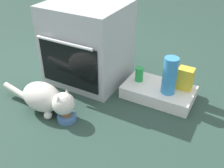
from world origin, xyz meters
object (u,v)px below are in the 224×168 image
(pantry_cabinet, at_px, (158,92))
(cat, at_px, (46,98))
(water_bottle, at_px, (170,76))
(oven, at_px, (88,43))
(snack_bag, at_px, (185,79))
(food_bowl, at_px, (67,117))
(soda_can, at_px, (139,74))

(pantry_cabinet, bearing_deg, cat, -138.67)
(cat, relative_size, water_bottle, 2.38)
(oven, distance_m, snack_bag, 0.87)
(oven, relative_size, pantry_cabinet, 1.22)
(food_bowl, distance_m, water_bottle, 0.83)
(oven, bearing_deg, food_bowl, -72.57)
(pantry_cabinet, bearing_deg, snack_bag, 23.25)
(cat, relative_size, snack_bag, 3.97)
(cat, bearing_deg, water_bottle, 38.39)
(cat, height_order, snack_bag, snack_bag)
(pantry_cabinet, relative_size, water_bottle, 1.88)
(oven, relative_size, snack_bag, 3.84)
(food_bowl, height_order, cat, cat)
(cat, height_order, water_bottle, water_bottle)
(soda_can, bearing_deg, pantry_cabinet, -3.56)
(cat, distance_m, water_bottle, 0.94)
(snack_bag, bearing_deg, cat, -141.89)
(oven, relative_size, soda_can, 5.75)
(pantry_cabinet, height_order, snack_bag, snack_bag)
(pantry_cabinet, xyz_separation_m, water_bottle, (0.08, -0.04, 0.20))
(pantry_cabinet, relative_size, cat, 0.79)
(food_bowl, height_order, soda_can, soda_can)
(food_bowl, distance_m, snack_bag, 0.96)
(pantry_cabinet, height_order, food_bowl, pantry_cabinet)
(food_bowl, bearing_deg, oven, 107.43)
(water_bottle, bearing_deg, food_bowl, -135.56)
(oven, distance_m, pantry_cabinet, 0.73)
(soda_can, xyz_separation_m, snack_bag, (0.36, 0.07, 0.03))
(food_bowl, xyz_separation_m, snack_bag, (0.67, 0.68, 0.16))
(oven, distance_m, soda_can, 0.52)
(food_bowl, bearing_deg, water_bottle, 44.44)
(cat, relative_size, soda_can, 5.95)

